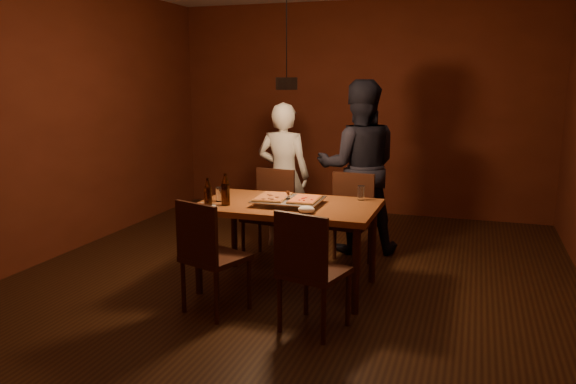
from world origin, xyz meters
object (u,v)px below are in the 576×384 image
(chair_far_left, at_px, (271,205))
(beer_bottle_a, at_px, (208,193))
(chair_near_left, at_px, (207,247))
(pendant_lamp, at_px, (287,82))
(plate_slice, at_px, (202,206))
(beer_bottle_b, at_px, (225,189))
(diner_white, at_px, (283,176))
(diner_dark, at_px, (358,167))
(chair_far_right, at_px, (350,211))
(dining_table, at_px, (288,212))
(pizza_tray, at_px, (289,202))
(chair_near_right, at_px, (308,261))

(chair_far_left, height_order, beer_bottle_a, beer_bottle_a)
(chair_near_left, distance_m, pendant_lamp, 1.50)
(plate_slice, relative_size, pendant_lamp, 0.20)
(beer_bottle_b, bearing_deg, chair_far_left, 88.09)
(chair_far_left, distance_m, diner_white, 0.48)
(chair_far_left, height_order, diner_dark, diner_dark)
(chair_far_right, bearing_deg, beer_bottle_b, 55.54)
(beer_bottle_b, relative_size, plate_slice, 1.20)
(chair_near_left, xyz_separation_m, pendant_lamp, (0.37, 0.79, 1.22))
(dining_table, height_order, beer_bottle_b, beer_bottle_b)
(diner_white, bearing_deg, beer_bottle_a, 84.64)
(beer_bottle_a, xyz_separation_m, beer_bottle_b, (0.11, 0.11, 0.01))
(pizza_tray, distance_m, diner_dark, 1.36)
(diner_dark, bearing_deg, chair_far_left, 17.89)
(beer_bottle_a, xyz_separation_m, diner_white, (0.13, 1.53, -0.10))
(dining_table, relative_size, chair_near_left, 2.80)
(chair_near_left, bearing_deg, plate_slice, 141.04)
(dining_table, bearing_deg, plate_slice, -149.67)
(chair_far_right, bearing_deg, diner_white, -21.22)
(chair_far_left, relative_size, pizza_tray, 0.88)
(plate_slice, distance_m, pendant_lamp, 1.24)
(diner_white, bearing_deg, diner_dark, -173.78)
(chair_near_right, bearing_deg, chair_near_left, -170.60)
(chair_far_right, xyz_separation_m, pizza_tray, (-0.35, -0.81, 0.24))
(chair_near_right, relative_size, diner_white, 0.33)
(pizza_tray, relative_size, plate_slice, 2.45)
(chair_near_left, bearing_deg, diner_white, 111.15)
(chair_far_left, relative_size, diner_white, 0.31)
(chair_far_right, height_order, diner_white, diner_white)
(chair_near_left, bearing_deg, chair_far_right, 82.74)
(dining_table, xyz_separation_m, diner_dark, (0.34, 1.28, 0.22))
(chair_far_left, height_order, beer_bottle_b, beer_bottle_b)
(pizza_tray, bearing_deg, diner_white, 113.57)
(plate_slice, bearing_deg, dining_table, 30.33)
(chair_near_left, bearing_deg, pizza_tray, 78.72)
(dining_table, height_order, chair_near_right, chair_near_right)
(dining_table, xyz_separation_m, chair_far_right, (0.37, 0.78, -0.14))
(diner_dark, height_order, pendant_lamp, pendant_lamp)
(beer_bottle_a, relative_size, diner_dark, 0.14)
(dining_table, bearing_deg, pizza_tray, -63.84)
(chair_far_right, bearing_deg, chair_near_right, 97.42)
(dining_table, distance_m, chair_near_left, 0.84)
(chair_far_left, bearing_deg, pendant_lamp, 125.37)
(plate_slice, relative_size, diner_white, 0.14)
(diner_white, relative_size, diner_dark, 0.87)
(beer_bottle_a, bearing_deg, chair_near_left, -65.14)
(plate_slice, height_order, pendant_lamp, pendant_lamp)
(pendant_lamp, bearing_deg, beer_bottle_b, -147.17)
(pendant_lamp, bearing_deg, chair_far_right, 61.09)
(beer_bottle_b, bearing_deg, diner_dark, 61.61)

